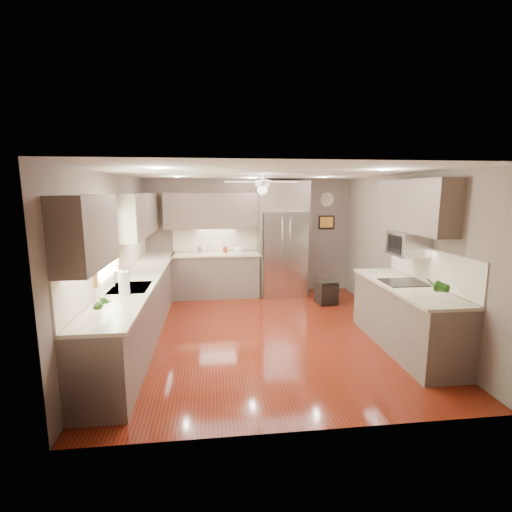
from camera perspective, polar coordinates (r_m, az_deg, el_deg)
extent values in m
plane|color=#51120A|center=(6.07, 1.30, -11.67)|extent=(5.00, 5.00, 0.00)
plane|color=white|center=(5.65, 1.40, 12.61)|extent=(5.00, 5.00, 0.00)
plane|color=#6C5D52|center=(8.19, -1.11, 3.03)|extent=(4.50, 0.00, 4.50)
plane|color=#6C5D52|center=(3.34, 7.42, -7.36)|extent=(4.50, 0.00, 4.50)
plane|color=#6C5D52|center=(5.86, -21.00, -0.42)|extent=(0.00, 5.00, 5.00)
plane|color=#6C5D52|center=(6.44, 21.58, 0.43)|extent=(0.00, 5.00, 5.00)
cylinder|color=silver|center=(7.91, -8.63, 0.91)|extent=(0.09, 0.09, 0.14)
cylinder|color=beige|center=(7.93, -7.20, 1.11)|extent=(0.14, 0.14, 0.17)
cylinder|color=maroon|center=(7.95, -4.78, 0.96)|extent=(0.12, 0.12, 0.13)
imported|color=white|center=(5.64, -19.60, -2.98)|extent=(0.11, 0.11, 0.19)
imported|color=#275819|center=(4.22, -22.57, -6.75)|extent=(0.16, 0.12, 0.28)
imported|color=#275819|center=(5.04, 26.05, -4.09)|extent=(0.22, 0.21, 0.33)
imported|color=beige|center=(7.92, -2.74, 0.71)|extent=(0.25, 0.25, 0.05)
cube|color=brown|center=(6.12, -17.45, -7.50)|extent=(0.60, 4.70, 0.90)
cube|color=#BDB298|center=(6.00, -17.54, -3.21)|extent=(0.65, 4.70, 0.04)
cube|color=#F1E2C6|center=(6.01, -20.54, -0.63)|extent=(0.02, 4.70, 0.50)
cube|color=brown|center=(7.99, -6.06, -3.03)|extent=(1.85, 0.60, 0.90)
cube|color=#BDB298|center=(7.88, -6.13, 0.28)|extent=(1.85, 0.65, 0.04)
cube|color=#F1E2C6|center=(8.15, -6.19, 2.58)|extent=(1.85, 0.02, 0.50)
cube|color=brown|center=(4.21, -24.57, 3.42)|extent=(0.33, 1.20, 0.75)
cube|color=brown|center=(7.02, -17.41, 6.13)|extent=(0.33, 2.40, 0.75)
cube|color=brown|center=(7.93, -6.26, 6.92)|extent=(2.15, 0.33, 0.75)
cube|color=brown|center=(5.81, 23.20, 7.10)|extent=(0.33, 1.70, 0.75)
cube|color=#BFF2B2|center=(5.33, -22.34, 1.79)|extent=(0.01, 1.00, 0.80)
cube|color=#975F29|center=(5.29, -22.39, 6.41)|extent=(0.05, 1.12, 0.06)
cube|color=#975F29|center=(5.40, -21.79, -2.72)|extent=(0.05, 1.12, 0.06)
cube|color=#975F29|center=(4.82, -23.72, 0.90)|extent=(0.05, 0.06, 0.80)
cube|color=#975F29|center=(5.83, -20.73, 2.54)|extent=(0.05, 0.06, 0.80)
cube|color=silver|center=(5.38, -18.76, -4.73)|extent=(0.50, 0.70, 0.03)
cube|color=#262626|center=(5.39, -18.74, -5.09)|extent=(0.44, 0.62, 0.05)
cylinder|color=silver|center=(5.39, -20.92, -3.44)|extent=(0.02, 0.02, 0.24)
cylinder|color=silver|center=(5.35, -20.37, -2.19)|extent=(0.16, 0.02, 0.02)
cube|color=silver|center=(7.98, 4.16, 0.36)|extent=(0.92, 0.72, 1.82)
cube|color=black|center=(7.70, 4.61, -1.93)|extent=(0.88, 0.02, 0.02)
cube|color=black|center=(7.60, 4.68, 2.45)|extent=(0.01, 0.02, 1.00)
cylinder|color=silver|center=(7.55, 4.14, 2.41)|extent=(0.02, 0.02, 0.90)
cylinder|color=silver|center=(7.58, 5.33, 2.43)|extent=(0.02, 0.02, 0.90)
cube|color=brown|center=(7.93, 4.19, 9.19)|extent=(1.04, 0.60, 0.63)
cube|color=brown|center=(7.96, 0.54, 0.36)|extent=(0.06, 0.60, 1.82)
cube|color=brown|center=(8.15, 7.54, 0.49)|extent=(0.06, 0.60, 1.82)
cube|color=brown|center=(5.79, 21.96, -8.78)|extent=(0.65, 2.20, 0.90)
cube|color=#BDB298|center=(5.66, 22.14, -4.28)|extent=(0.70, 2.20, 0.04)
cube|color=#F1E2C6|center=(5.76, 25.20, -1.38)|extent=(0.02, 2.20, 0.50)
cube|color=black|center=(5.73, 21.68, -3.80)|extent=(0.56, 0.52, 0.01)
cube|color=silver|center=(5.83, 22.36, 1.73)|extent=(0.42, 0.55, 0.34)
cube|color=black|center=(5.73, 20.52, 1.71)|extent=(0.02, 0.40, 0.26)
cylinder|color=white|center=(5.95, 0.98, 12.09)|extent=(0.03, 0.03, 0.08)
cylinder|color=white|center=(5.94, 0.98, 11.13)|extent=(0.22, 0.22, 0.10)
sphere|color=white|center=(5.94, 0.97, 10.17)|extent=(0.16, 0.16, 0.16)
cube|color=white|center=(6.00, 4.36, 11.28)|extent=(0.48, 0.11, 0.01)
cube|color=white|center=(6.29, 0.54, 11.25)|extent=(0.11, 0.48, 0.01)
cube|color=white|center=(5.91, -2.46, 11.32)|extent=(0.48, 0.11, 0.01)
cube|color=white|center=(5.60, 1.47, 11.40)|extent=(0.11, 0.48, 0.01)
cylinder|color=white|center=(6.92, -12.00, 11.87)|extent=(0.14, 0.14, 0.01)
cylinder|color=white|center=(7.20, 10.40, 11.84)|extent=(0.14, 0.14, 0.01)
cylinder|color=white|center=(4.44, -14.94, 12.93)|extent=(0.14, 0.14, 0.01)
cylinder|color=white|center=(4.87, 19.23, 12.42)|extent=(0.14, 0.14, 0.01)
cylinder|color=white|center=(7.44, -0.60, 11.93)|extent=(0.14, 0.14, 0.01)
cylinder|color=white|center=(8.47, 10.89, 8.51)|extent=(0.30, 0.03, 0.30)
cylinder|color=silver|center=(8.45, 10.92, 8.51)|extent=(0.29, 0.00, 0.29)
cube|color=black|center=(8.49, 10.79, 5.14)|extent=(0.36, 0.03, 0.30)
cube|color=orange|center=(8.47, 10.82, 5.13)|extent=(0.30, 0.01, 0.24)
cube|color=black|center=(7.60, 10.76, -5.58)|extent=(0.42, 0.42, 0.42)
cube|color=black|center=(7.54, 10.82, -3.86)|extent=(0.39, 0.39, 0.03)
cylinder|color=white|center=(5.00, -19.63, -4.05)|extent=(0.13, 0.13, 0.31)
cylinder|color=silver|center=(4.99, -19.64, -3.93)|extent=(0.03, 0.03, 0.33)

